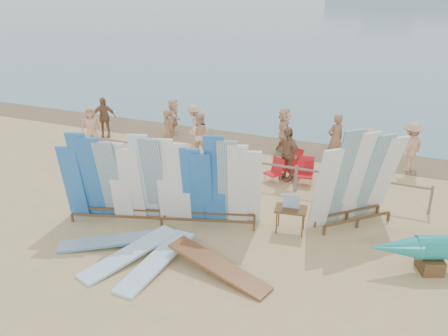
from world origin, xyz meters
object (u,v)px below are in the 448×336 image
at_px(beach_chair_right, 304,177).
at_px(beachgoer_5, 284,129).
at_px(vendor_table, 290,219).
at_px(beachgoer_4, 287,154).
at_px(main_surfboard_rack, 161,183).
at_px(beachgoer_7, 335,139).
at_px(beachgoer_9, 411,147).
at_px(beachgoer_11, 174,117).
at_px(stroller, 293,166).
at_px(flat_board_b, 130,259).
at_px(beachgoer_0, 91,127).
at_px(beachgoer_2, 200,135).
at_px(side_surfboard_rack, 356,181).
at_px(beachgoer_6, 368,151).
at_px(flat_board_c, 219,274).
at_px(beachgoer_3, 194,125).
at_px(flat_board_a, 157,266).
at_px(flat_board_e, 112,245).
at_px(beachgoer_1, 168,131).
at_px(beach_chair_left, 274,175).

xyz_separation_m(beach_chair_right, beachgoer_5, (-1.63, 3.05, 0.59)).
bearing_deg(beachgoer_5, vendor_table, 178.00).
bearing_deg(beachgoer_4, main_surfboard_rack, -87.73).
relative_size(vendor_table, beachgoer_7, 0.59).
distance_m(vendor_table, beachgoer_9, 6.49).
bearing_deg(beachgoer_11, stroller, -146.53).
xyz_separation_m(flat_board_b, beach_chair_right, (2.75, 6.16, 0.26)).
bearing_deg(vendor_table, beachgoer_0, 149.85).
xyz_separation_m(beachgoer_2, beachgoer_4, (3.71, -0.86, 0.07)).
bearing_deg(stroller, beachgoer_11, -179.80).
distance_m(side_surfboard_rack, beachgoer_6, 3.98).
bearing_deg(beachgoer_9, beachgoer_6, -26.72).
distance_m(vendor_table, beach_chair_right, 3.32).
xyz_separation_m(side_surfboard_rack, flat_board_c, (-2.43, -3.71, -1.32)).
distance_m(flat_board_c, beachgoer_5, 9.06).
height_order(vendor_table, beachgoer_3, beachgoer_3).
relative_size(flat_board_a, flat_board_e, 1.00).
xyz_separation_m(beachgoer_3, beachgoer_7, (5.73, 0.11, 0.12)).
relative_size(vendor_table, beachgoer_1, 0.66).
xyz_separation_m(beachgoer_1, beachgoer_6, (7.50, 0.72, -0.01)).
height_order(beachgoer_1, beachgoer_6, beachgoer_1).
height_order(side_surfboard_rack, flat_board_e, side_surfboard_rack).
relative_size(flat_board_b, beachgoer_5, 1.58).
xyz_separation_m(beachgoer_5, beachgoer_1, (-4.11, -2.01, -0.01)).
height_order(stroller, beachgoer_9, beachgoer_9).
bearing_deg(beachgoer_7, beach_chair_left, 10.41).
bearing_deg(flat_board_c, beachgoer_3, 44.26).
bearing_deg(beachgoer_2, beachgoer_9, -178.91).
bearing_deg(stroller, beachgoer_0, -155.47).
distance_m(beach_chair_right, stroller, 0.73).
distance_m(stroller, beachgoer_2, 3.90).
bearing_deg(stroller, beach_chair_right, -19.33).
xyz_separation_m(beachgoer_2, beachgoer_3, (-0.84, 1.18, -0.04)).
height_order(beach_chair_right, stroller, stroller).
relative_size(side_surfboard_rack, beachgoer_1, 1.73).
bearing_deg(beach_chair_right, beachgoer_9, 31.47).
height_order(beachgoer_11, beachgoer_9, beachgoer_9).
xyz_separation_m(flat_board_e, beachgoer_0, (-5.35, 6.13, 0.84)).
bearing_deg(beach_chair_left, beachgoer_1, -166.06).
height_order(flat_board_c, beachgoer_6, beachgoer_6).
xyz_separation_m(main_surfboard_rack, beach_chair_left, (1.95, 4.03, -0.99)).
bearing_deg(flat_board_a, vendor_table, 52.72).
height_order(flat_board_c, beachgoer_0, beachgoer_0).
relative_size(beachgoer_7, beachgoer_6, 1.14).
xyz_separation_m(side_surfboard_rack, beachgoer_3, (-7.15, 4.38, -0.49)).
height_order(flat_board_e, beachgoer_7, beachgoer_7).
distance_m(beach_chair_right, beachgoer_6, 2.56).
relative_size(flat_board_c, beachgoer_11, 1.71).
xyz_separation_m(flat_board_c, beachgoer_7, (1.01, 8.21, 0.95)).
bearing_deg(stroller, vendor_table, -51.84).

